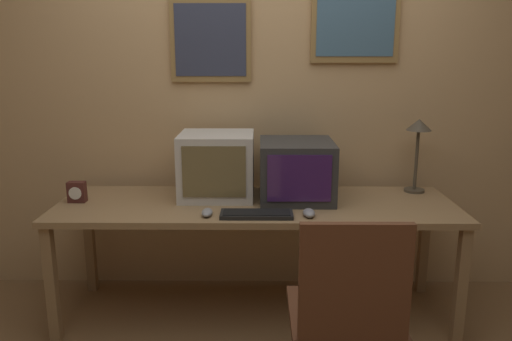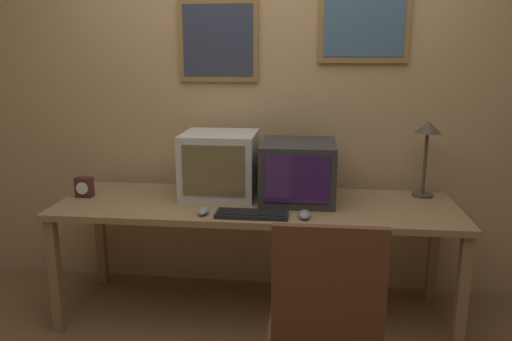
% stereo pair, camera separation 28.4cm
% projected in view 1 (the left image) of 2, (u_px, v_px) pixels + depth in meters
% --- Properties ---
extents(wall_back, '(8.00, 0.08, 2.60)m').
position_uv_depth(wall_back, '(257.00, 92.00, 3.21)').
color(wall_back, tan).
rests_on(wall_back, ground_plane).
extents(desk, '(2.30, 0.72, 0.71)m').
position_uv_depth(desk, '(256.00, 213.00, 2.91)').
color(desk, '#99754C').
rests_on(desk, ground_plane).
extents(monitor_left, '(0.44, 0.41, 0.38)m').
position_uv_depth(monitor_left, '(217.00, 165.00, 2.98)').
color(monitor_left, beige).
rests_on(monitor_left, desk).
extents(monitor_right, '(0.43, 0.46, 0.34)m').
position_uv_depth(monitor_right, '(296.00, 170.00, 2.94)').
color(monitor_right, '#333333').
rests_on(monitor_right, desk).
extents(keyboard_main, '(0.39, 0.14, 0.03)m').
position_uv_depth(keyboard_main, '(257.00, 214.00, 2.65)').
color(keyboard_main, black).
rests_on(keyboard_main, desk).
extents(mouse_near_keyboard, '(0.06, 0.11, 0.04)m').
position_uv_depth(mouse_near_keyboard, '(309.00, 213.00, 2.65)').
color(mouse_near_keyboard, gray).
rests_on(mouse_near_keyboard, desk).
extents(mouse_far_corner, '(0.06, 0.11, 0.04)m').
position_uv_depth(mouse_far_corner, '(207.00, 212.00, 2.66)').
color(mouse_far_corner, gray).
rests_on(mouse_far_corner, desk).
extents(desk_clock, '(0.10, 0.06, 0.12)m').
position_uv_depth(desk_clock, '(77.00, 192.00, 2.89)').
color(desk_clock, '#4C231E').
rests_on(desk_clock, desk).
extents(desk_lamp, '(0.15, 0.15, 0.46)m').
position_uv_depth(desk_lamp, '(418.00, 136.00, 3.04)').
color(desk_lamp, '#4C4233').
rests_on(desk_lamp, desk).
extents(office_chair, '(0.49, 0.49, 0.94)m').
position_uv_depth(office_chair, '(345.00, 332.00, 2.13)').
color(office_chair, black).
rests_on(office_chair, ground_plane).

